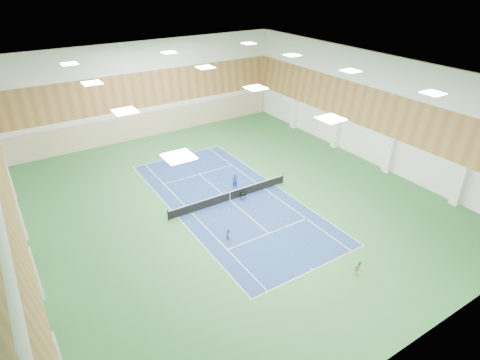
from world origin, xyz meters
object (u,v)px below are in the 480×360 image
Objects in this scene: tennis_net at (230,195)px; child_court at (229,234)px; child_apron at (357,269)px; coach at (235,181)px; ball_cart at (243,196)px.

child_court is at bearing -121.99° from tennis_net.
child_apron reaches higher than child_court.
coach is 1.46× the size of child_apron.
tennis_net is 16.10× the size of ball_cart.
tennis_net reaches higher than child_court.
child_court is at bearing 60.46° from coach.
coach reaches higher than tennis_net.
child_apron is 13.42m from ball_cart.
child_apron is at bearing -86.91° from child_court.
coach is 1.50× the size of child_court.
child_court is 6.43m from ball_cart.
coach is at bearing 89.41° from ball_cart.
child_court is (-4.98, -7.11, -0.26)m from coach.
ball_cart is (-0.58, -2.42, -0.39)m from coach.
tennis_net is 14.16m from child_apron.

